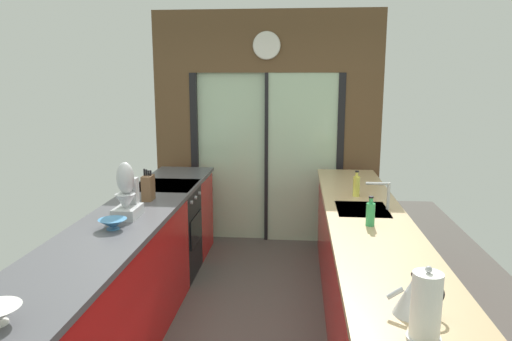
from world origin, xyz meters
TOP-DOWN VIEW (x-y plane):
  - ground_plane at (0.00, 0.60)m, footprint 5.04×7.60m
  - back_wall_unit at (0.00, 2.40)m, footprint 2.64×0.12m
  - left_counter_run at (-0.91, 0.13)m, footprint 0.62×3.80m
  - right_counter_run at (0.91, 0.30)m, footprint 0.62×3.80m
  - sink_faucet at (1.05, 0.55)m, footprint 0.19×0.02m
  - oven_range at (-0.91, 1.25)m, footprint 0.60×0.60m
  - mixing_bowl_far at (-0.89, -0.12)m, footprint 0.20×0.20m
  - knife_block at (-0.89, 0.67)m, footprint 0.08×0.14m
  - stand_mixer at (-0.89, 0.17)m, footprint 0.17×0.27m
  - kettle at (0.89, -1.17)m, footprint 0.25×0.17m
  - soap_bottle_near at (0.89, 0.12)m, footprint 0.06×0.06m
  - soap_bottle_far at (0.89, 0.97)m, footprint 0.06×0.06m
  - paper_towel_roll at (0.89, -1.38)m, footprint 0.14×0.14m

SIDE VIEW (x-z plane):
  - ground_plane at x=0.00m, z-range -0.02..0.00m
  - oven_range at x=-0.91m, z-range 0.00..0.92m
  - right_counter_run at x=0.91m, z-range 0.00..0.92m
  - left_counter_run at x=-0.91m, z-range 0.01..0.93m
  - mixing_bowl_far at x=-0.89m, z-range 0.92..1.00m
  - kettle at x=0.89m, z-range 0.91..1.11m
  - soap_bottle_near at x=0.89m, z-range 0.90..1.12m
  - soap_bottle_far at x=0.89m, z-range 0.90..1.13m
  - knife_block at x=-0.89m, z-range 0.89..1.17m
  - paper_towel_roll at x=0.89m, z-range 0.90..1.22m
  - sink_faucet at x=1.05m, z-range 0.96..1.18m
  - stand_mixer at x=-0.89m, z-range 0.87..1.29m
  - back_wall_unit at x=0.00m, z-range 0.18..2.88m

